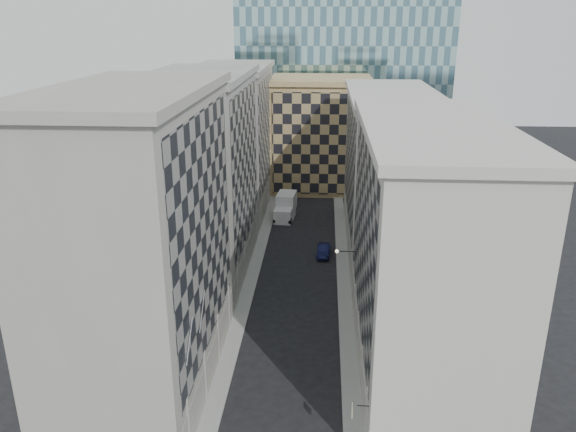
% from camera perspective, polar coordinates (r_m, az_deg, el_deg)
% --- Properties ---
extents(sidewalk_west, '(1.50, 100.00, 0.15)m').
position_cam_1_polar(sidewalk_west, '(64.55, -3.73, -6.30)').
color(sidewalk_west, gray).
rests_on(sidewalk_west, ground).
extents(sidewalk_east, '(1.50, 100.00, 0.15)m').
position_cam_1_polar(sidewalk_east, '(64.12, 5.68, -6.55)').
color(sidewalk_east, gray).
rests_on(sidewalk_east, ground).
extents(bldg_left_a, '(10.80, 22.80, 23.70)m').
position_cam_1_polar(bldg_left_a, '(44.04, -14.51, -2.87)').
color(bldg_left_a, gray).
rests_on(bldg_left_a, ground).
extents(bldg_left_b, '(10.80, 22.80, 22.70)m').
position_cam_1_polar(bldg_left_b, '(64.33, -8.60, 4.14)').
color(bldg_left_b, gray).
rests_on(bldg_left_b, ground).
extents(bldg_left_c, '(10.80, 22.80, 21.70)m').
position_cam_1_polar(bldg_left_c, '(85.48, -5.54, 7.73)').
color(bldg_left_c, gray).
rests_on(bldg_left_c, ground).
extents(bldg_right_a, '(10.80, 26.80, 20.70)m').
position_cam_1_polar(bldg_right_a, '(46.89, 13.53, -3.37)').
color(bldg_right_a, beige).
rests_on(bldg_right_a, ground).
extents(bldg_right_b, '(10.80, 28.80, 19.70)m').
position_cam_1_polar(bldg_right_b, '(72.43, 10.14, 4.57)').
color(bldg_right_b, beige).
rests_on(bldg_right_b, ground).
extents(tan_block, '(16.80, 14.80, 18.80)m').
position_cam_1_polar(tan_block, '(97.31, 3.28, 8.39)').
color(tan_block, '#A08254').
rests_on(tan_block, ground).
extents(church_tower, '(7.20, 7.20, 51.50)m').
position_cam_1_polar(church_tower, '(109.65, 2.45, 18.86)').
color(church_tower, '#292520').
rests_on(church_tower, ground).
extents(flagpoles_left, '(0.10, 6.33, 2.33)m').
position_cam_1_polar(flagpoles_left, '(40.09, -9.32, -10.90)').
color(flagpoles_left, gray).
rests_on(flagpoles_left, ground).
extents(bracket_lamp, '(1.98, 0.36, 0.36)m').
position_cam_1_polar(bracket_lamp, '(56.09, 5.17, -3.59)').
color(bracket_lamp, black).
rests_on(bracket_lamp, ground).
extents(box_truck, '(3.18, 6.61, 3.51)m').
position_cam_1_polar(box_truck, '(83.26, -0.24, 0.86)').
color(box_truck, silver).
rests_on(box_truck, ground).
extents(dark_car, '(1.76, 4.39, 1.42)m').
position_cam_1_polar(dark_car, '(70.33, 3.64, -3.49)').
color(dark_car, '#0F1238').
rests_on(dark_car, ground).
extents(shop_sign, '(1.16, 0.72, 0.80)m').
position_cam_1_polar(shop_sign, '(39.13, 6.62, -19.00)').
color(shop_sign, black).
rests_on(shop_sign, ground).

